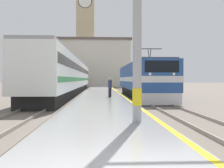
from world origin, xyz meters
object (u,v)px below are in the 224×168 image
(clock_tower, at_px, (86,27))
(catenary_mast, at_px, (140,1))
(person_on_platform, at_px, (110,87))
(locomotive_train, at_px, (141,80))
(passenger_train, at_px, (70,76))

(clock_tower, bearing_deg, catenary_mast, -85.19)
(catenary_mast, xyz_separation_m, person_on_platform, (-0.54, 13.03, -3.38))
(locomotive_train, bearing_deg, person_on_platform, -131.34)
(locomotive_train, bearing_deg, clock_tower, 99.88)
(locomotive_train, bearing_deg, catenary_mast, -99.26)
(passenger_train, distance_m, person_on_platform, 12.12)
(catenary_mast, xyz_separation_m, clock_tower, (-5.28, 62.76, 11.41))
(locomotive_train, xyz_separation_m, catenary_mast, (-2.73, -16.75, 2.80))
(clock_tower, bearing_deg, person_on_platform, -84.55)
(passenger_train, bearing_deg, clock_tower, 90.18)
(person_on_platform, relative_size, clock_tower, 0.05)
(passenger_train, height_order, catenary_mast, catenary_mast)
(person_on_platform, bearing_deg, catenary_mast, -87.64)
(locomotive_train, relative_size, person_on_platform, 10.72)
(person_on_platform, distance_m, clock_tower, 52.10)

